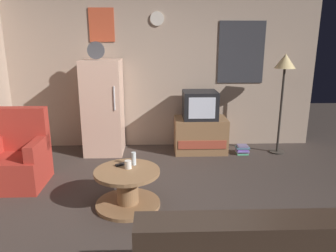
{
  "coord_description": "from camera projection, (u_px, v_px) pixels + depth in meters",
  "views": [
    {
      "loc": [
        -0.06,
        -3.0,
        1.81
      ],
      "look_at": [
        0.08,
        0.9,
        0.75
      ],
      "focal_mm": 34.43,
      "sensor_mm": 36.0,
      "label": 1
    }
  ],
  "objects": [
    {
      "name": "remote_control",
      "position": [
        122.0,
        164.0,
        3.64
      ],
      "size": [
        0.15,
        0.11,
        0.02
      ],
      "primitive_type": "cube",
      "rotation": [
        0.0,
        0.0,
        0.53
      ],
      "color": "black",
      "rests_on": "coffee_table"
    },
    {
      "name": "ground_plane",
      "position": [
        164.0,
        218.0,
        3.37
      ],
      "size": [
        12.0,
        12.0,
        0.0
      ],
      "primitive_type": "plane",
      "color": "#3D332D"
    },
    {
      "name": "book_stack",
      "position": [
        242.0,
        150.0,
        5.21
      ],
      "size": [
        0.21,
        0.18,
        0.15
      ],
      "color": "#54C58C",
      "rests_on": "ground_plane"
    },
    {
      "name": "standing_lamp",
      "position": [
        285.0,
        69.0,
        4.95
      ],
      "size": [
        0.32,
        0.32,
        1.59
      ],
      "color": "#332D28",
      "rests_on": "ground_plane"
    },
    {
      "name": "fridge",
      "position": [
        103.0,
        107.0,
        5.13
      ],
      "size": [
        0.6,
        0.62,
        1.77
      ],
      "color": "beige",
      "rests_on": "ground_plane"
    },
    {
      "name": "crt_tv",
      "position": [
        200.0,
        105.0,
        5.15
      ],
      "size": [
        0.54,
        0.51,
        0.44
      ],
      "color": "black",
      "rests_on": "tv_stand"
    },
    {
      "name": "mug_ceramic_white",
      "position": [
        128.0,
        164.0,
        3.55
      ],
      "size": [
        0.08,
        0.08,
        0.09
      ],
      "primitive_type": "cylinder",
      "color": "silver",
      "rests_on": "coffee_table"
    },
    {
      "name": "tv_stand",
      "position": [
        200.0,
        135.0,
        5.28
      ],
      "size": [
        0.84,
        0.53,
        0.57
      ],
      "color": "#8E6642",
      "rests_on": "ground_plane"
    },
    {
      "name": "armchair",
      "position": [
        18.0,
        159.0,
        4.09
      ],
      "size": [
        0.68,
        0.68,
        0.96
      ],
      "color": "#A52D23",
      "rests_on": "ground_plane"
    },
    {
      "name": "coffee_table",
      "position": [
        128.0,
        188.0,
        3.56
      ],
      "size": [
        0.72,
        0.72,
        0.43
      ],
      "color": "#8E6642",
      "rests_on": "ground_plane"
    },
    {
      "name": "wine_glass",
      "position": [
        134.0,
        159.0,
        3.63
      ],
      "size": [
        0.05,
        0.05,
        0.15
      ],
      "primitive_type": "cylinder",
      "color": "silver",
      "rests_on": "coffee_table"
    },
    {
      "name": "wall_with_art",
      "position": [
        161.0,
        71.0,
        5.4
      ],
      "size": [
        5.2,
        0.12,
        2.55
      ],
      "color": "tan",
      "rests_on": "ground_plane"
    }
  ]
}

